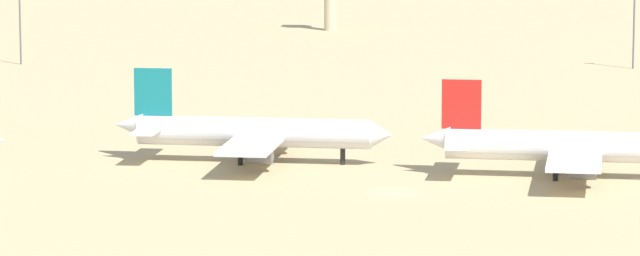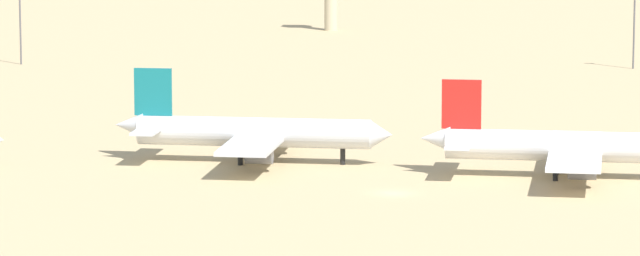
{
  "view_description": "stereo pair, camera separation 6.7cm",
  "coord_description": "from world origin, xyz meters",
  "px_view_note": "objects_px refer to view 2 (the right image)",
  "views": [
    {
      "loc": [
        12.91,
        -227.67,
        41.82
      ],
      "look_at": [
        -10.61,
        14.23,
        6.0
      ],
      "focal_mm": 104.46,
      "sensor_mm": 36.0,
      "label": 1
    },
    {
      "loc": [
        12.98,
        -227.66,
        41.82
      ],
      "look_at": [
        -10.61,
        14.23,
        6.0
      ],
      "focal_mm": 104.46,
      "sensor_mm": 36.0,
      "label": 2
    }
  ],
  "objects_px": {
    "parked_jet_teal_2": "(251,132)",
    "light_pole_west": "(634,23)",
    "parked_jet_red_3": "(565,146)",
    "light_pole_mid": "(20,17)"
  },
  "relations": [
    {
      "from": "parked_jet_teal_2",
      "to": "light_pole_west",
      "type": "distance_m",
      "value": 133.3
    },
    {
      "from": "parked_jet_teal_2",
      "to": "parked_jet_red_3",
      "type": "relative_size",
      "value": 1.01
    },
    {
      "from": "parked_jet_red_3",
      "to": "light_pole_mid",
      "type": "bearing_deg",
      "value": 133.74
    },
    {
      "from": "parked_jet_teal_2",
      "to": "parked_jet_red_3",
      "type": "distance_m",
      "value": 43.11
    },
    {
      "from": "light_pole_west",
      "to": "light_pole_mid",
      "type": "bearing_deg",
      "value": -178.01
    },
    {
      "from": "light_pole_west",
      "to": "light_pole_mid",
      "type": "height_order",
      "value": "light_pole_mid"
    },
    {
      "from": "parked_jet_red_3",
      "to": "light_pole_west",
      "type": "distance_m",
      "value": 128.44
    },
    {
      "from": "parked_jet_teal_2",
      "to": "light_pole_west",
      "type": "relative_size",
      "value": 2.49
    },
    {
      "from": "parked_jet_red_3",
      "to": "light_pole_mid",
      "type": "relative_size",
      "value": 2.28
    },
    {
      "from": "light_pole_mid",
      "to": "parked_jet_teal_2",
      "type": "bearing_deg",
      "value": -61.56
    }
  ]
}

